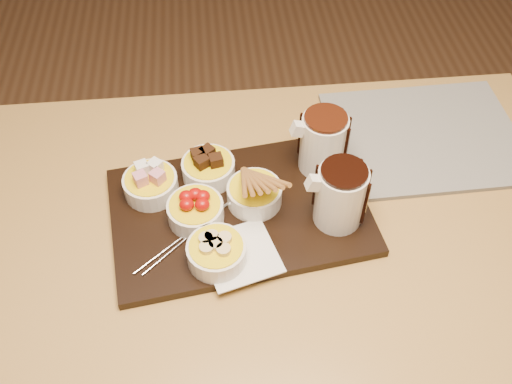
{
  "coord_description": "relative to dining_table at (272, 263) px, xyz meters",
  "views": [
    {
      "loc": [
        -0.09,
        -0.6,
        1.57
      ],
      "look_at": [
        -0.03,
        0.05,
        0.81
      ],
      "focal_mm": 40.0,
      "sensor_mm": 36.0,
      "label": 1
    }
  ],
  "objects": [
    {
      "name": "fondue_skewers",
      "position": [
        -0.14,
        0.0,
        0.12
      ],
      "size": [
        0.19,
        0.22,
        0.01
      ],
      "primitive_type": null,
      "rotation": [
        0.0,
        0.0,
        -0.88
      ],
      "color": "silver",
      "rests_on": "serving_board"
    },
    {
      "name": "pitcher_dark_chocolate",
      "position": [
        0.11,
        0.01,
        0.18
      ],
      "size": [
        0.1,
        0.1,
        0.12
      ],
      "primitive_type": "cylinder",
      "rotation": [
        0.0,
        0.0,
        0.13
      ],
      "color": "silver",
      "rests_on": "serving_board"
    },
    {
      "name": "pitcher_milk_chocolate",
      "position": [
        0.11,
        0.14,
        0.18
      ],
      "size": [
        0.1,
        0.1,
        0.12
      ],
      "primitive_type": "cylinder",
      "rotation": [
        0.0,
        0.0,
        0.13
      ],
      "color": "silver",
      "rests_on": "serving_board"
    },
    {
      "name": "bowl_bananas",
      "position": [
        -0.1,
        -0.06,
        0.14
      ],
      "size": [
        0.1,
        0.1,
        0.04
      ],
      "primitive_type": "cylinder",
      "color": "white",
      "rests_on": "serving_board"
    },
    {
      "name": "bowl_biscotti",
      "position": [
        -0.03,
        0.06,
        0.14
      ],
      "size": [
        0.1,
        0.1,
        0.04
      ],
      "primitive_type": "cylinder",
      "color": "white",
      "rests_on": "serving_board"
    },
    {
      "name": "dining_table",
      "position": [
        0.0,
        0.0,
        0.0
      ],
      "size": [
        1.2,
        0.8,
        0.75
      ],
      "color": "#AC8340",
      "rests_on": "ground"
    },
    {
      "name": "bowl_strawberries",
      "position": [
        -0.14,
        0.03,
        0.14
      ],
      "size": [
        0.1,
        0.1,
        0.04
      ],
      "primitive_type": "cylinder",
      "color": "white",
      "rests_on": "serving_board"
    },
    {
      "name": "napkin",
      "position": [
        -0.06,
        -0.06,
        0.12
      ],
      "size": [
        0.15,
        0.15,
        0.0
      ],
      "primitive_type": "cube",
      "rotation": [
        0.0,
        0.0,
        0.27
      ],
      "color": "white",
      "rests_on": "serving_board"
    },
    {
      "name": "serving_board",
      "position": [
        -0.06,
        0.05,
        0.11
      ],
      "size": [
        0.5,
        0.36,
        0.02
      ],
      "primitive_type": "cube",
      "rotation": [
        0.0,
        0.0,
        0.13
      ],
      "color": "black",
      "rests_on": "dining_table"
    },
    {
      "name": "bowl_cake",
      "position": [
        -0.11,
        0.13,
        0.14
      ],
      "size": [
        0.1,
        0.1,
        0.04
      ],
      "primitive_type": "cylinder",
      "color": "white",
      "rests_on": "serving_board"
    },
    {
      "name": "bowl_marshmallows",
      "position": [
        -0.22,
        0.1,
        0.14
      ],
      "size": [
        0.1,
        0.1,
        0.04
      ],
      "primitive_type": "cylinder",
      "color": "white",
      "rests_on": "serving_board"
    },
    {
      "name": "newspaper",
      "position": [
        0.34,
        0.21,
        0.1
      ],
      "size": [
        0.39,
        0.32,
        0.01
      ],
      "primitive_type": "cube",
      "rotation": [
        0.0,
        0.0,
        0.02
      ],
      "color": "beige",
      "rests_on": "dining_table"
    }
  ]
}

